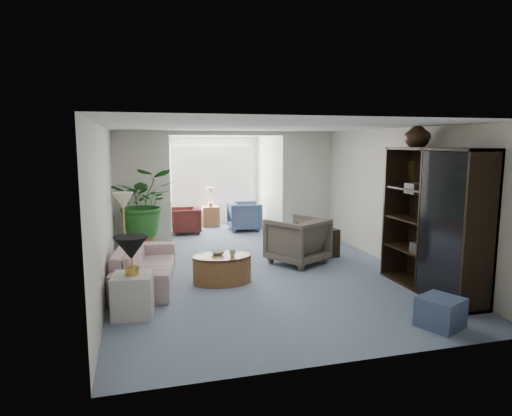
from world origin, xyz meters
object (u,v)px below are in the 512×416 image
object	(u,v)px
sofa	(146,264)
coffee_table	(222,269)
table_lamp	(131,248)
wingback_chair	(297,240)
floor_lamp	(123,201)
sunroom_chair_maroon	(186,220)
sunroom_chair_blue	(245,216)
end_table	(133,295)
sunroom_table	(211,216)
ottoman	(440,312)
side_table_dark	(325,243)
cabinet_urn	(418,134)
coffee_bowl	(218,252)
entertainment_cabinet	(433,221)
framed_picture	(403,174)
coffee_cup	(232,253)
plant_pot	(146,243)

from	to	relation	value
sofa	coffee_table	bearing A→B (deg)	-96.15
table_lamp	wingback_chair	world-z (taller)	table_lamp
floor_lamp	sunroom_chair_maroon	xyz separation A→B (m)	(1.40, 3.00, -0.93)
sunroom_chair_maroon	sunroom_chair_blue	bearing A→B (deg)	93.00
coffee_table	wingback_chair	bearing A→B (deg)	26.68
table_lamp	sunroom_chair_maroon	size ratio (longest dim) A/B	0.62
floor_lamp	wingback_chair	xyz separation A→B (m)	(3.10, -0.33, -0.82)
end_table	coffee_table	distance (m)	1.75
wingback_chair	sunroom_table	distance (m)	4.19
ottoman	sunroom_chair_maroon	xyz separation A→B (m)	(-2.37, 6.56, 0.14)
side_table_dark	cabinet_urn	distance (m)	2.88
floor_lamp	coffee_bowl	world-z (taller)	floor_lamp
coffee_table	sunroom_table	world-z (taller)	sunroom_table
entertainment_cabinet	sunroom_chair_blue	distance (m)	5.65
wingback_chair	entertainment_cabinet	xyz separation A→B (m)	(1.39, -2.04, 0.65)
framed_picture	coffee_cup	xyz separation A→B (m)	(-3.05, -0.04, -1.20)
sunroom_table	plant_pot	bearing A→B (deg)	-126.76
wingback_chair	entertainment_cabinet	bearing A→B (deg)	93.91
sofa	entertainment_cabinet	bearing A→B (deg)	-102.95
wingback_chair	sunroom_table	bearing A→B (deg)	-107.22
coffee_bowl	sunroom_table	distance (m)	4.83
coffee_table	cabinet_urn	distance (m)	3.75
wingback_chair	entertainment_cabinet	distance (m)	2.56
entertainment_cabinet	sunroom_table	distance (m)	6.60
coffee_cup	sunroom_table	xyz separation A→B (m)	(0.49, 4.97, -0.23)
sofa	side_table_dark	size ratio (longest dim) A/B	3.93
floor_lamp	cabinet_urn	bearing A→B (deg)	-22.62
entertainment_cabinet	sunroom_chair_maroon	bearing A→B (deg)	119.87
side_table_dark	sunroom_chair_maroon	distance (m)	3.86
entertainment_cabinet	cabinet_urn	bearing A→B (deg)	90.00
coffee_bowl	side_table_dark	distance (m)	2.54
end_table	plant_pot	bearing A→B (deg)	85.96
ottoman	plant_pot	distance (m)	5.99
end_table	wingback_chair	distance (m)	3.51
coffee_table	ottoman	distance (m)	3.32
end_table	sunroom_table	distance (m)	6.28
table_lamp	wingback_chair	size ratio (longest dim) A/B	0.46
coffee_bowl	coffee_cup	bearing A→B (deg)	-45.00
table_lamp	coffee_cup	size ratio (longest dim) A/B	4.01
side_table_dark	plant_pot	world-z (taller)	side_table_dark
wingback_chair	ottoman	world-z (taller)	wingback_chair
sunroom_table	table_lamp	bearing A→B (deg)	-108.81
floor_lamp	end_table	bearing A→B (deg)	-86.72
wingback_chair	end_table	bearing A→B (deg)	1.79
end_table	cabinet_urn	size ratio (longest dim) A/B	1.33
table_lamp	sunroom_chair_maroon	xyz separation A→B (m)	(1.27, 5.19, -0.58)
sofa	wingback_chair	distance (m)	2.82
wingback_chair	ottoman	bearing A→B (deg)	71.40
coffee_bowl	floor_lamp	bearing A→B (deg)	145.10
ottoman	sunroom_chair_blue	xyz separation A→B (m)	(-0.87, 6.56, 0.18)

